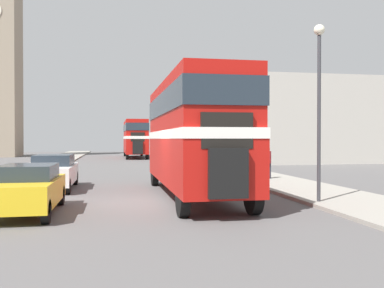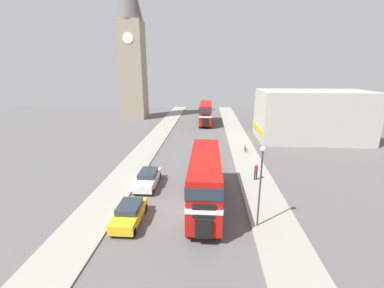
{
  "view_description": "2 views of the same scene",
  "coord_description": "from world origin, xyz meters",
  "px_view_note": "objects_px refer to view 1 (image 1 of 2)",
  "views": [
    {
      "loc": [
        -1.3,
        -14.8,
        2.2
      ],
      "look_at": [
        1.67,
        1.18,
        2.0
      ],
      "focal_mm": 40.0,
      "sensor_mm": 36.0,
      "label": 1
    },
    {
      "loc": [
        1.85,
        -17.82,
        10.68
      ],
      "look_at": [
        0.0,
        10.67,
        2.52
      ],
      "focal_mm": 24.0,
      "sensor_mm": 36.0,
      "label": 2
    }
  ],
  "objects_px": {
    "double_decker_bus": "(192,129)",
    "bicycle_on_pavement": "(226,162)",
    "street_lamp": "(319,86)",
    "pedestrian_walking": "(268,161)",
    "bus_distant": "(135,136)",
    "car_parked_mid": "(54,171)",
    "car_parked_near": "(27,188)"
  },
  "relations": [
    {
      "from": "bus_distant",
      "to": "car_parked_near",
      "type": "xyz_separation_m",
      "value": [
        -5.0,
        -36.9,
        -1.81
      ]
    },
    {
      "from": "double_decker_bus",
      "to": "bicycle_on_pavement",
      "type": "relative_size",
      "value": 5.92
    },
    {
      "from": "bicycle_on_pavement",
      "to": "street_lamp",
      "type": "bearing_deg",
      "value": -94.94
    },
    {
      "from": "car_parked_mid",
      "to": "pedestrian_walking",
      "type": "xyz_separation_m",
      "value": [
        10.51,
        1.9,
        0.28
      ]
    },
    {
      "from": "pedestrian_walking",
      "to": "bicycle_on_pavement",
      "type": "relative_size",
      "value": 0.94
    },
    {
      "from": "bus_distant",
      "to": "pedestrian_walking",
      "type": "xyz_separation_m",
      "value": [
        5.43,
        -28.81,
        -1.51
      ]
    },
    {
      "from": "double_decker_bus",
      "to": "bus_distant",
      "type": "distance_m",
      "value": 34.07
    },
    {
      "from": "car_parked_near",
      "to": "pedestrian_walking",
      "type": "distance_m",
      "value": 13.21
    },
    {
      "from": "pedestrian_walking",
      "to": "bicycle_on_pavement",
      "type": "bearing_deg",
      "value": 88.42
    },
    {
      "from": "street_lamp",
      "to": "car_parked_near",
      "type": "bearing_deg",
      "value": -179.8
    },
    {
      "from": "street_lamp",
      "to": "bus_distant",
      "type": "bearing_deg",
      "value": 96.46
    },
    {
      "from": "car_parked_mid",
      "to": "street_lamp",
      "type": "bearing_deg",
      "value": -33.64
    },
    {
      "from": "bus_distant",
      "to": "street_lamp",
      "type": "bearing_deg",
      "value": -83.54
    },
    {
      "from": "double_decker_bus",
      "to": "bicycle_on_pavement",
      "type": "bearing_deg",
      "value": 70.32
    },
    {
      "from": "bus_distant",
      "to": "pedestrian_walking",
      "type": "height_order",
      "value": "bus_distant"
    },
    {
      "from": "bicycle_on_pavement",
      "to": "car_parked_mid",
      "type": "bearing_deg",
      "value": -133.37
    },
    {
      "from": "car_parked_mid",
      "to": "car_parked_near",
      "type": "bearing_deg",
      "value": -89.34
    },
    {
      "from": "car_parked_near",
      "to": "street_lamp",
      "type": "xyz_separation_m",
      "value": [
        9.18,
        0.03,
        3.21
      ]
    },
    {
      "from": "car_parked_near",
      "to": "car_parked_mid",
      "type": "height_order",
      "value": "car_parked_mid"
    },
    {
      "from": "car_parked_near",
      "to": "bicycle_on_pavement",
      "type": "bearing_deg",
      "value": 58.69
    },
    {
      "from": "car_parked_mid",
      "to": "pedestrian_walking",
      "type": "relative_size",
      "value": 2.74
    },
    {
      "from": "street_lamp",
      "to": "pedestrian_walking",
      "type": "bearing_deg",
      "value": 81.15
    },
    {
      "from": "car_parked_near",
      "to": "pedestrian_walking",
      "type": "height_order",
      "value": "pedestrian_walking"
    },
    {
      "from": "car_parked_near",
      "to": "pedestrian_walking",
      "type": "relative_size",
      "value": 2.48
    },
    {
      "from": "bus_distant",
      "to": "car_parked_mid",
      "type": "distance_m",
      "value": 31.18
    },
    {
      "from": "double_decker_bus",
      "to": "pedestrian_walking",
      "type": "relative_size",
      "value": 6.29
    },
    {
      "from": "double_decker_bus",
      "to": "car_parked_near",
      "type": "bearing_deg",
      "value": -152.36
    },
    {
      "from": "bicycle_on_pavement",
      "to": "street_lamp",
      "type": "distance_m",
      "value": 17.96
    },
    {
      "from": "bus_distant",
      "to": "car_parked_mid",
      "type": "bearing_deg",
      "value": -99.38
    },
    {
      "from": "bus_distant",
      "to": "pedestrian_walking",
      "type": "distance_m",
      "value": 29.36
    },
    {
      "from": "car_parked_near",
      "to": "double_decker_bus",
      "type": "bearing_deg",
      "value": 27.64
    },
    {
      "from": "street_lamp",
      "to": "double_decker_bus",
      "type": "bearing_deg",
      "value": 143.23
    }
  ]
}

